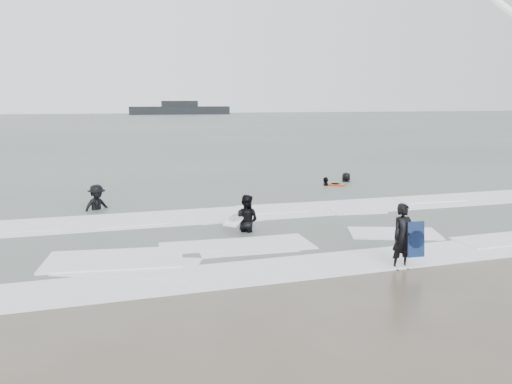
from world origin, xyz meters
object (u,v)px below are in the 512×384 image
object	(u,v)px
surfer_centre	(401,268)
surfer_wading	(246,232)
surfer_breaker	(97,211)
surfer_right_far	(346,183)
vessel_horizon	(180,109)
surfer_right_near	(326,186)

from	to	relation	value
surfer_centre	surfer_wading	distance (m)	5.71
surfer_breaker	surfer_right_far	world-z (taller)	surfer_breaker
surfer_centre	surfer_wading	xyz separation A→B (m)	(-3.08, 4.81, 0.00)
surfer_wading	surfer_breaker	world-z (taller)	surfer_breaker
surfer_wading	vessel_horizon	world-z (taller)	vessel_horizon
surfer_wading	surfer_breaker	size ratio (longest dim) A/B	0.96
surfer_right_near	vessel_horizon	distance (m)	134.36
surfer_right_near	vessel_horizon	bearing A→B (deg)	-155.21
surfer_breaker	surfer_right_near	bearing A→B (deg)	-17.58
vessel_horizon	surfer_breaker	bearing A→B (deg)	-98.91
surfer_centre	surfer_right_near	world-z (taller)	surfer_centre
surfer_wading	surfer_right_near	world-z (taller)	surfer_wading
surfer_wading	surfer_right_far	bearing A→B (deg)	-98.71
surfer_centre	surfer_wading	world-z (taller)	surfer_wading
surfer_breaker	surfer_right_far	distance (m)	13.58
surfer_breaker	vessel_horizon	size ratio (longest dim) A/B	0.06
surfer_breaker	vessel_horizon	bearing A→B (deg)	49.17
surfer_centre	surfer_right_near	xyz separation A→B (m)	(3.39, 12.68, 0.00)
surfer_wading	surfer_right_far	distance (m)	11.78
surfer_right_far	vessel_horizon	world-z (taller)	vessel_horizon
surfer_right_far	vessel_horizon	bearing A→B (deg)	-102.07
surfer_wading	surfer_right_far	world-z (taller)	surfer_wading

